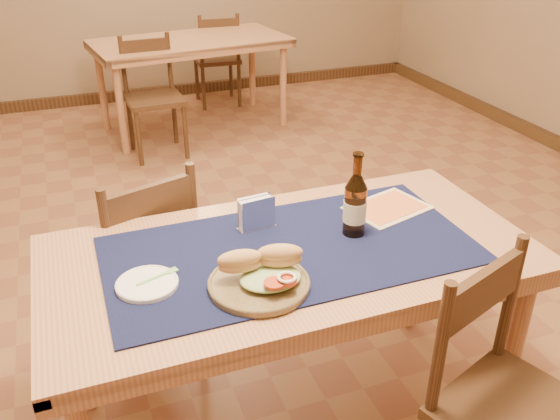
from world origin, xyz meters
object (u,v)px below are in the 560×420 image
object	(u,v)px
chair_main_far	(141,260)
sandwich_plate	(262,276)
back_table	(191,49)
napkin_holder	(256,214)
chair_main_near	(510,405)
beer_bottle	(355,205)
main_table	(290,271)

from	to	relation	value
chair_main_far	sandwich_plate	world-z (taller)	chair_main_far
back_table	chair_main_far	distance (m)	2.85
chair_main_far	napkin_holder	bearing A→B (deg)	-47.27
chair_main_far	chair_main_near	bearing A→B (deg)	-52.91
chair_main_far	sandwich_plate	bearing A→B (deg)	-69.53
back_table	sandwich_plate	world-z (taller)	sandwich_plate
back_table	sandwich_plate	size ratio (longest dim) A/B	5.36
beer_bottle	back_table	bearing A→B (deg)	86.91
chair_main_near	main_table	bearing A→B (deg)	127.29
sandwich_plate	main_table	bearing A→B (deg)	46.18
back_table	chair_main_near	world-z (taller)	chair_main_near
chair_main_far	chair_main_near	xyz separation A→B (m)	(0.88, -1.17, 0.01)
main_table	beer_bottle	size ratio (longest dim) A/B	5.43
napkin_holder	sandwich_plate	bearing A→B (deg)	-105.90
main_table	napkin_holder	xyz separation A→B (m)	(-0.06, 0.17, 0.14)
main_table	napkin_holder	world-z (taller)	napkin_holder
sandwich_plate	napkin_holder	bearing A→B (deg)	74.10
main_table	chair_main_far	xyz separation A→B (m)	(-0.43, 0.57, -0.20)
beer_bottle	chair_main_far	bearing A→B (deg)	140.51
main_table	chair_main_near	size ratio (longest dim) A/B	1.77
beer_bottle	napkin_holder	size ratio (longest dim) A/B	2.15
napkin_holder	beer_bottle	bearing A→B (deg)	-26.81
chair_main_far	napkin_holder	world-z (taller)	chair_main_far
main_table	sandwich_plate	xyz separation A→B (m)	(-0.15, -0.16, 0.12)
main_table	sandwich_plate	size ratio (longest dim) A/B	5.26
back_table	chair_main_near	xyz separation A→B (m)	(0.04, -3.88, -0.20)
chair_main_near	sandwich_plate	size ratio (longest dim) A/B	2.97
chair_main_far	beer_bottle	size ratio (longest dim) A/B	3.03
beer_bottle	sandwich_plate	bearing A→B (deg)	-155.11
main_table	back_table	world-z (taller)	same
chair_main_near	sandwich_plate	xyz separation A→B (m)	(-0.61, 0.43, 0.32)
sandwich_plate	napkin_holder	size ratio (longest dim) A/B	2.22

